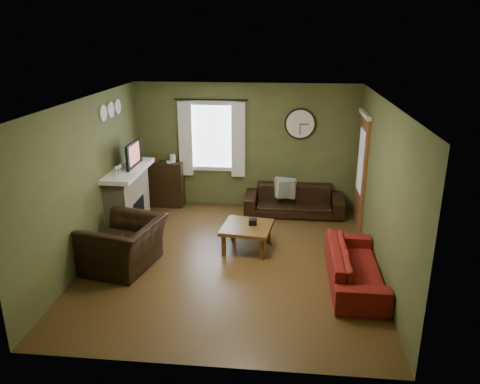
# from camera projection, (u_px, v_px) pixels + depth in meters

# --- Properties ---
(floor) EXTENTS (4.60, 5.20, 0.00)m
(floor) POSITION_uv_depth(u_px,v_px,m) (231.00, 260.00, 7.70)
(floor) COLOR #4D3619
(floor) RESTS_ON ground
(ceiling) EXTENTS (4.60, 5.20, 0.00)m
(ceiling) POSITION_uv_depth(u_px,v_px,m) (230.00, 101.00, 6.85)
(ceiling) COLOR white
(ceiling) RESTS_ON ground
(wall_left) EXTENTS (0.00, 5.20, 2.60)m
(wall_left) POSITION_uv_depth(u_px,v_px,m) (89.00, 180.00, 7.49)
(wall_left) COLOR #50582E
(wall_left) RESTS_ON ground
(wall_right) EXTENTS (0.00, 5.20, 2.60)m
(wall_right) POSITION_uv_depth(u_px,v_px,m) (382.00, 190.00, 7.05)
(wall_right) COLOR #50582E
(wall_right) RESTS_ON ground
(wall_back) EXTENTS (4.60, 0.00, 2.60)m
(wall_back) POSITION_uv_depth(u_px,v_px,m) (246.00, 146.00, 9.72)
(wall_back) COLOR #50582E
(wall_back) RESTS_ON ground
(wall_front) EXTENTS (4.60, 0.00, 2.60)m
(wall_front) POSITION_uv_depth(u_px,v_px,m) (201.00, 263.00, 4.83)
(wall_front) COLOR #50582E
(wall_front) RESTS_ON ground
(fireplace) EXTENTS (0.40, 1.40, 1.10)m
(fireplace) POSITION_uv_depth(u_px,v_px,m) (128.00, 200.00, 8.80)
(fireplace) COLOR tan
(fireplace) RESTS_ON floor
(firebox) EXTENTS (0.04, 0.60, 0.55)m
(firebox) POSITION_uv_depth(u_px,v_px,m) (139.00, 213.00, 8.86)
(firebox) COLOR black
(firebox) RESTS_ON fireplace
(mantel) EXTENTS (0.58, 1.60, 0.08)m
(mantel) POSITION_uv_depth(u_px,v_px,m) (127.00, 170.00, 8.61)
(mantel) COLOR white
(mantel) RESTS_ON fireplace
(tv) EXTENTS (0.08, 0.60, 0.35)m
(tv) POSITION_uv_depth(u_px,v_px,m) (130.00, 157.00, 8.68)
(tv) COLOR black
(tv) RESTS_ON mantel
(tv_screen) EXTENTS (0.02, 0.62, 0.36)m
(tv_screen) POSITION_uv_depth(u_px,v_px,m) (134.00, 154.00, 8.65)
(tv_screen) COLOR #994C3F
(tv_screen) RESTS_ON mantel
(medallion_left) EXTENTS (0.28, 0.28, 0.03)m
(medallion_left) POSITION_uv_depth(u_px,v_px,m) (103.00, 113.00, 7.94)
(medallion_left) COLOR white
(medallion_left) RESTS_ON wall_left
(medallion_mid) EXTENTS (0.28, 0.28, 0.03)m
(medallion_mid) POSITION_uv_depth(u_px,v_px,m) (111.00, 110.00, 8.27)
(medallion_mid) COLOR white
(medallion_mid) RESTS_ON wall_left
(medallion_right) EXTENTS (0.28, 0.28, 0.03)m
(medallion_right) POSITION_uv_depth(u_px,v_px,m) (118.00, 107.00, 8.59)
(medallion_right) COLOR white
(medallion_right) RESTS_ON wall_left
(window_pane) EXTENTS (1.00, 0.02, 1.30)m
(window_pane) POSITION_uv_depth(u_px,v_px,m) (212.00, 136.00, 9.70)
(window_pane) COLOR silver
(window_pane) RESTS_ON wall_back
(curtain_rod) EXTENTS (0.03, 0.03, 1.50)m
(curtain_rod) POSITION_uv_depth(u_px,v_px,m) (211.00, 100.00, 9.36)
(curtain_rod) COLOR black
(curtain_rod) RESTS_ON wall_back
(curtain_left) EXTENTS (0.28, 0.04, 1.55)m
(curtain_left) POSITION_uv_depth(u_px,v_px,m) (185.00, 139.00, 9.68)
(curtain_left) COLOR white
(curtain_left) RESTS_ON wall_back
(curtain_right) EXTENTS (0.28, 0.04, 1.55)m
(curtain_right) POSITION_uv_depth(u_px,v_px,m) (238.00, 140.00, 9.57)
(curtain_right) COLOR white
(curtain_right) RESTS_ON wall_back
(wall_clock) EXTENTS (0.64, 0.06, 0.64)m
(wall_clock) POSITION_uv_depth(u_px,v_px,m) (300.00, 124.00, 9.40)
(wall_clock) COLOR white
(wall_clock) RESTS_ON wall_back
(door) EXTENTS (0.05, 0.90, 2.10)m
(door) POSITION_uv_depth(u_px,v_px,m) (361.00, 171.00, 8.88)
(door) COLOR brown
(door) RESTS_ON floor
(bookshelf) EXTENTS (0.82, 0.35, 0.97)m
(bookshelf) POSITION_uv_depth(u_px,v_px,m) (164.00, 184.00, 9.97)
(bookshelf) COLOR black
(bookshelf) RESTS_ON floor
(book) EXTENTS (0.22, 0.25, 0.02)m
(book) POSITION_uv_depth(u_px,v_px,m) (166.00, 163.00, 9.76)
(book) COLOR #563918
(book) RESTS_ON bookshelf
(sofa_brown) EXTENTS (1.99, 0.78, 0.58)m
(sofa_brown) POSITION_uv_depth(u_px,v_px,m) (294.00, 200.00, 9.56)
(sofa_brown) COLOR black
(sofa_brown) RESTS_ON floor
(pillow_left) EXTENTS (0.39, 0.23, 0.37)m
(pillow_left) POSITION_uv_depth(u_px,v_px,m) (286.00, 189.00, 9.45)
(pillow_left) COLOR gray
(pillow_left) RESTS_ON sofa_brown
(pillow_right) EXTENTS (0.44, 0.21, 0.42)m
(pillow_right) POSITION_uv_depth(u_px,v_px,m) (285.00, 188.00, 9.50)
(pillow_right) COLOR gray
(pillow_right) RESTS_ON sofa_brown
(sofa_red) EXTENTS (0.74, 1.90, 0.55)m
(sofa_red) POSITION_uv_depth(u_px,v_px,m) (355.00, 266.00, 6.91)
(sofa_red) COLOR maroon
(sofa_red) RESTS_ON floor
(armchair) EXTENTS (1.25, 1.37, 0.77)m
(armchair) POSITION_uv_depth(u_px,v_px,m) (124.00, 244.00, 7.37)
(armchair) COLOR black
(armchair) RESTS_ON floor
(coffee_table) EXTENTS (0.91, 0.91, 0.43)m
(coffee_table) POSITION_uv_depth(u_px,v_px,m) (247.00, 237.00, 8.02)
(coffee_table) COLOR #563918
(coffee_table) RESTS_ON floor
(tissue_box) EXTENTS (0.13, 0.13, 0.10)m
(tissue_box) POSITION_uv_depth(u_px,v_px,m) (253.00, 226.00, 8.00)
(tissue_box) COLOR black
(tissue_box) RESTS_ON coffee_table
(wine_glass_a) EXTENTS (0.07, 0.07, 0.20)m
(wine_glass_a) POSITION_uv_depth(u_px,v_px,m) (117.00, 172.00, 8.03)
(wine_glass_a) COLOR white
(wine_glass_a) RESTS_ON mantel
(wine_glass_b) EXTENTS (0.06, 0.06, 0.18)m
(wine_glass_b) POSITION_uv_depth(u_px,v_px,m) (120.00, 170.00, 8.17)
(wine_glass_b) COLOR white
(wine_glass_b) RESTS_ON mantel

